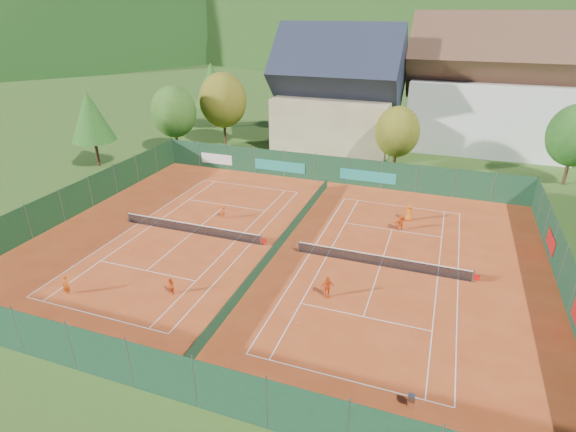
# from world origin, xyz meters

# --- Properties ---
(ground) EXTENTS (600.00, 600.00, 0.00)m
(ground) POSITION_xyz_m (0.00, 0.00, -0.02)
(ground) COLOR #2B4C17
(ground) RESTS_ON ground
(clay_pad) EXTENTS (40.00, 32.00, 0.01)m
(clay_pad) POSITION_xyz_m (0.00, 0.00, 0.01)
(clay_pad) COLOR #B3401A
(clay_pad) RESTS_ON ground
(court_markings_left) EXTENTS (11.03, 23.83, 0.00)m
(court_markings_left) POSITION_xyz_m (-8.00, 0.00, 0.01)
(court_markings_left) COLOR white
(court_markings_left) RESTS_ON ground
(court_markings_right) EXTENTS (11.03, 23.83, 0.00)m
(court_markings_right) POSITION_xyz_m (8.00, 0.00, 0.01)
(court_markings_right) COLOR white
(court_markings_right) RESTS_ON ground
(tennis_net_left) EXTENTS (13.30, 0.10, 1.02)m
(tennis_net_left) POSITION_xyz_m (-7.85, 0.00, 0.51)
(tennis_net_left) COLOR #59595B
(tennis_net_left) RESTS_ON ground
(tennis_net_right) EXTENTS (13.30, 0.10, 1.02)m
(tennis_net_right) POSITION_xyz_m (8.15, 0.00, 0.51)
(tennis_net_right) COLOR #59595B
(tennis_net_right) RESTS_ON ground
(court_divider) EXTENTS (0.03, 28.80, 1.00)m
(court_divider) POSITION_xyz_m (0.00, 0.00, 0.50)
(court_divider) COLOR #163C24
(court_divider) RESTS_ON ground
(fence_north) EXTENTS (40.00, 0.10, 3.00)m
(fence_north) POSITION_xyz_m (-0.46, 15.99, 1.47)
(fence_north) COLOR #153B23
(fence_north) RESTS_ON ground
(fence_south) EXTENTS (40.00, 0.04, 3.00)m
(fence_south) POSITION_xyz_m (0.00, -16.00, 1.50)
(fence_south) COLOR #143822
(fence_south) RESTS_ON ground
(fence_west) EXTENTS (0.04, 32.00, 3.00)m
(fence_west) POSITION_xyz_m (-20.00, 0.00, 1.50)
(fence_west) COLOR #133419
(fence_west) RESTS_ON ground
(fence_east) EXTENTS (0.09, 32.00, 3.00)m
(fence_east) POSITION_xyz_m (20.00, 0.05, 1.48)
(fence_east) COLOR #133420
(fence_east) RESTS_ON ground
(chalet) EXTENTS (16.20, 12.00, 16.00)m
(chalet) POSITION_xyz_m (-3.00, 30.00, 6.62)
(chalet) COLOR beige
(chalet) RESTS_ON ground
(hotel_block_a) EXTENTS (21.60, 11.00, 17.25)m
(hotel_block_a) POSITION_xyz_m (16.00, 36.00, 7.38)
(hotel_block_a) COLOR silver
(hotel_block_a) RESTS_ON ground
(tree_west_front) EXTENTS (5.72, 5.72, 8.69)m
(tree_west_front) POSITION_xyz_m (-22.00, 20.00, 5.39)
(tree_west_front) COLOR #4B2E1A
(tree_west_front) RESTS_ON ground
(tree_west_mid) EXTENTS (6.44, 6.44, 9.78)m
(tree_west_mid) POSITION_xyz_m (-18.00, 26.00, 6.07)
(tree_west_mid) COLOR #432E18
(tree_west_mid) RESTS_ON ground
(tree_west_back) EXTENTS (5.60, 5.60, 10.00)m
(tree_west_back) POSITION_xyz_m (-24.00, 34.00, 6.74)
(tree_west_back) COLOR #402E17
(tree_west_back) RESTS_ON ground
(tree_center) EXTENTS (5.01, 5.01, 7.60)m
(tree_center) POSITION_xyz_m (6.00, 22.00, 4.72)
(tree_center) COLOR #422717
(tree_center) RESTS_ON ground
(tree_east_front) EXTENTS (5.72, 5.72, 8.69)m
(tree_east_front) POSITION_xyz_m (24.00, 24.00, 5.39)
(tree_east_front) COLOR #4E321B
(tree_east_front) RESTS_ON ground
(tree_west_side) EXTENTS (5.04, 5.04, 9.00)m
(tree_west_side) POSITION_xyz_m (-28.00, 12.00, 6.06)
(tree_west_side) COLOR #492A1A
(tree_west_side) RESTS_ON ground
(tree_east_back) EXTENTS (7.15, 7.15, 10.86)m
(tree_east_back) POSITION_xyz_m (26.00, 40.00, 6.74)
(tree_east_back) COLOR #432B18
(tree_east_back) RESTS_ON ground
(mountain_backdrop) EXTENTS (820.00, 530.00, 242.00)m
(mountain_backdrop) POSITION_xyz_m (28.54, 233.48, -39.64)
(mountain_backdrop) COLOR #183210
(mountain_backdrop) RESTS_ON ground
(ball_hopper) EXTENTS (0.34, 0.34, 0.80)m
(ball_hopper) POSITION_xyz_m (11.45, -12.51, 0.56)
(ball_hopper) COLOR slate
(ball_hopper) RESTS_ON ground
(loose_ball_0) EXTENTS (0.07, 0.07, 0.07)m
(loose_ball_0) POSITION_xyz_m (-11.22, -4.25, 0.03)
(loose_ball_0) COLOR #CCD833
(loose_ball_0) RESTS_ON ground
(loose_ball_1) EXTENTS (0.07, 0.07, 0.07)m
(loose_ball_1) POSITION_xyz_m (4.37, -8.36, 0.03)
(loose_ball_1) COLOR #CCD833
(loose_ball_1) RESTS_ON ground
(loose_ball_2) EXTENTS (0.07, 0.07, 0.07)m
(loose_ball_2) POSITION_xyz_m (-0.03, 2.89, 0.03)
(loose_ball_2) COLOR #CCD833
(loose_ball_2) RESTS_ON ground
(player_left_near) EXTENTS (0.56, 0.41, 1.43)m
(player_left_near) POSITION_xyz_m (-11.14, -10.68, 0.72)
(player_left_near) COLOR #CD5412
(player_left_near) RESTS_ON ground
(player_left_mid) EXTENTS (0.74, 0.68, 1.23)m
(player_left_mid) POSITION_xyz_m (-4.61, -8.31, 0.61)
(player_left_mid) COLOR #EB4D14
(player_left_mid) RESTS_ON ground
(player_left_far) EXTENTS (0.97, 0.85, 1.30)m
(player_left_far) POSITION_xyz_m (-6.82, 3.64, 0.65)
(player_left_far) COLOR #DF4B13
(player_left_far) RESTS_ON ground
(player_right_near) EXTENTS (0.98, 0.79, 1.57)m
(player_right_near) POSITION_xyz_m (5.28, -5.12, 0.78)
(player_right_near) COLOR #E34814
(player_right_near) RESTS_ON ground
(player_right_far_a) EXTENTS (0.79, 0.53, 1.57)m
(player_right_far_a) POSITION_xyz_m (9.11, 8.81, 0.78)
(player_right_far_a) COLOR orange
(player_right_far_a) RESTS_ON ground
(player_right_far_b) EXTENTS (1.27, 1.25, 1.45)m
(player_right_far_b) POSITION_xyz_m (8.64, 6.65, 0.73)
(player_right_far_b) COLOR #FF6016
(player_right_far_b) RESTS_ON ground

